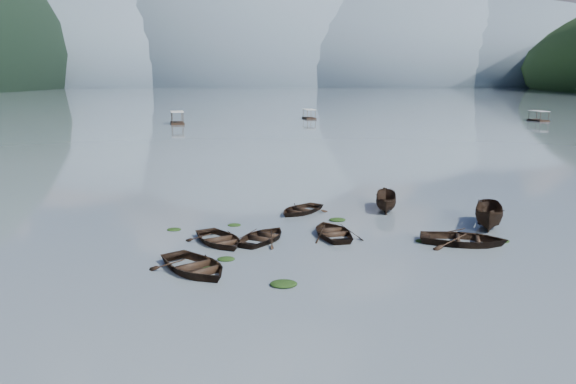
{
  "coord_description": "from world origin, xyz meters",
  "views": [
    {
      "loc": [
        -0.22,
        -24.6,
        9.31
      ],
      "look_at": [
        0.0,
        12.0,
        2.0
      ],
      "focal_mm": 35.0,
      "sensor_mm": 36.0,
      "label": 1
    }
  ],
  "objects_px": {
    "rowboat_0": "(195,272)",
    "rowboat_3": "(333,236)",
    "pontoon_left": "(177,124)",
    "pontoon_centre": "(309,119)"
  },
  "relations": [
    {
      "from": "rowboat_0",
      "to": "pontoon_centre",
      "type": "xyz_separation_m",
      "value": [
        10.49,
        111.35,
        0.0
      ]
    },
    {
      "from": "rowboat_0",
      "to": "rowboat_3",
      "type": "bearing_deg",
      "value": 3.03
    },
    {
      "from": "rowboat_0",
      "to": "pontoon_left",
      "type": "distance_m",
      "value": 97.3
    },
    {
      "from": "pontoon_left",
      "to": "pontoon_centre",
      "type": "xyz_separation_m",
      "value": [
        29.23,
        15.87,
        0.0
      ]
    },
    {
      "from": "rowboat_0",
      "to": "pontoon_centre",
      "type": "distance_m",
      "value": 111.84
    },
    {
      "from": "rowboat_3",
      "to": "pontoon_left",
      "type": "height_order",
      "value": "pontoon_left"
    },
    {
      "from": "rowboat_0",
      "to": "rowboat_3",
      "type": "xyz_separation_m",
      "value": [
        7.4,
        6.52,
        0.0
      ]
    },
    {
      "from": "rowboat_3",
      "to": "pontoon_left",
      "type": "distance_m",
      "value": 92.72
    },
    {
      "from": "rowboat_0",
      "to": "pontoon_centre",
      "type": "bearing_deg",
      "value": 46.27
    },
    {
      "from": "pontoon_centre",
      "to": "rowboat_0",
      "type": "bearing_deg",
      "value": -104.56
    }
  ]
}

